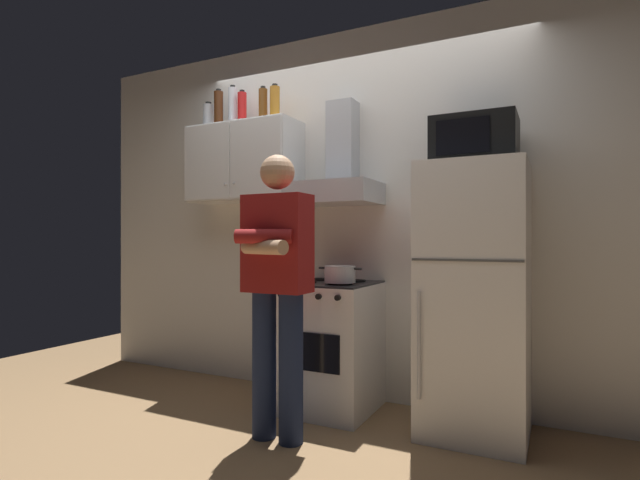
% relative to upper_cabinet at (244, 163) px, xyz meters
% --- Properties ---
extents(ground_plane, '(7.00, 7.00, 0.00)m').
position_rel_upper_cabinet_xyz_m(ground_plane, '(0.85, -0.37, -1.75)').
color(ground_plane, olive).
extents(back_wall_tiled, '(4.80, 0.10, 2.70)m').
position_rel_upper_cabinet_xyz_m(back_wall_tiled, '(0.85, 0.23, -0.40)').
color(back_wall_tiled, silver).
rests_on(back_wall_tiled, ground_plane).
extents(upper_cabinet, '(0.90, 0.37, 0.60)m').
position_rel_upper_cabinet_xyz_m(upper_cabinet, '(0.00, 0.00, 0.00)').
color(upper_cabinet, silver).
extents(stove_oven, '(0.60, 0.62, 0.87)m').
position_rel_upper_cabinet_xyz_m(stove_oven, '(0.80, -0.13, -1.32)').
color(stove_oven, white).
rests_on(stove_oven, ground_plane).
extents(range_hood, '(0.60, 0.44, 0.75)m').
position_rel_upper_cabinet_xyz_m(range_hood, '(0.80, 0.00, -0.15)').
color(range_hood, '#B7BABF').
extents(refrigerator, '(0.60, 0.62, 1.60)m').
position_rel_upper_cabinet_xyz_m(refrigerator, '(1.75, -0.12, -0.95)').
color(refrigerator, white).
rests_on(refrigerator, ground_plane).
extents(microwave, '(0.48, 0.37, 0.28)m').
position_rel_upper_cabinet_xyz_m(microwave, '(1.75, -0.11, -0.01)').
color(microwave, black).
rests_on(microwave, refrigerator).
extents(person_standing, '(0.38, 0.33, 1.64)m').
position_rel_upper_cabinet_xyz_m(person_standing, '(0.75, -0.73, -0.85)').
color(person_standing, '#192342').
rests_on(person_standing, ground_plane).
extents(cooking_pot, '(0.30, 0.20, 0.11)m').
position_rel_upper_cabinet_xyz_m(cooking_pot, '(0.93, -0.24, -0.82)').
color(cooking_pot, '#B7BABF').
rests_on(cooking_pot, stove_oven).
extents(bottle_soda_red, '(0.07, 0.07, 0.28)m').
position_rel_upper_cabinet_xyz_m(bottle_soda_red, '(-0.03, 0.02, 0.43)').
color(bottle_soda_red, red).
rests_on(bottle_soda_red, upper_cabinet).
extents(bottle_liquor_amber, '(0.07, 0.07, 0.27)m').
position_rel_upper_cabinet_xyz_m(bottle_liquor_amber, '(0.30, -0.02, 0.43)').
color(bottle_liquor_amber, '#B7721E').
rests_on(bottle_liquor_amber, upper_cabinet).
extents(bottle_vodka_clear, '(0.07, 0.07, 0.33)m').
position_rel_upper_cabinet_xyz_m(bottle_vodka_clear, '(-0.13, 0.03, 0.46)').
color(bottle_vodka_clear, silver).
rests_on(bottle_vodka_clear, upper_cabinet).
extents(bottle_canister_steel, '(0.09, 0.09, 0.21)m').
position_rel_upper_cabinet_xyz_m(bottle_canister_steel, '(-0.33, -0.02, 0.40)').
color(bottle_canister_steel, '#B2B5BA').
rests_on(bottle_canister_steel, upper_cabinet).
extents(bottle_rum_dark, '(0.07, 0.07, 0.30)m').
position_rel_upper_cabinet_xyz_m(bottle_rum_dark, '(-0.22, -0.03, 0.44)').
color(bottle_rum_dark, '#47230F').
rests_on(bottle_rum_dark, upper_cabinet).
extents(bottle_beer_brown, '(0.07, 0.07, 0.27)m').
position_rel_upper_cabinet_xyz_m(bottle_beer_brown, '(0.18, -0.01, 0.43)').
color(bottle_beer_brown, brown).
rests_on(bottle_beer_brown, upper_cabinet).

